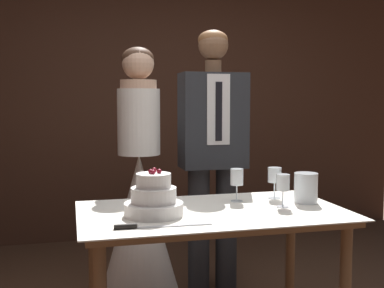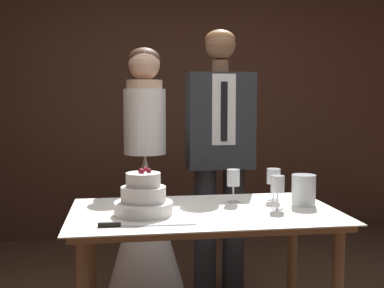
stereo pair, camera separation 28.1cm
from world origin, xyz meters
The scene contains 10 objects.
wall_back centered at (0.00, 2.39, 1.36)m, with size 5.02×0.12×2.73m, color #472B1E.
cake_table centered at (-0.15, 0.07, 0.67)m, with size 1.34×0.78×0.76m.
tiered_cake centered at (-0.45, 0.03, 0.84)m, with size 0.29×0.29×0.23m.
cake_knife centered at (-0.53, -0.19, 0.77)m, with size 0.43×0.04×0.02m.
wine_glass_near centered at (0.04, 0.24, 0.90)m, with size 0.07×0.07×0.18m.
wine_glass_middle centered at (0.23, 0.05, 0.88)m, with size 0.07×0.07×0.17m.
wine_glass_far centered at (0.28, 0.26, 0.89)m, with size 0.08×0.08×0.18m.
hurricane_candle centered at (0.40, 0.11, 0.84)m, with size 0.13×0.13×0.16m.
bride centered at (-0.40, 0.91, 0.61)m, with size 0.54×0.54×1.67m.
groom centered at (0.11, 0.91, 1.01)m, with size 0.44×0.25×1.79m.
Camera 1 is at (-0.84, -2.23, 1.32)m, focal length 45.00 mm.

